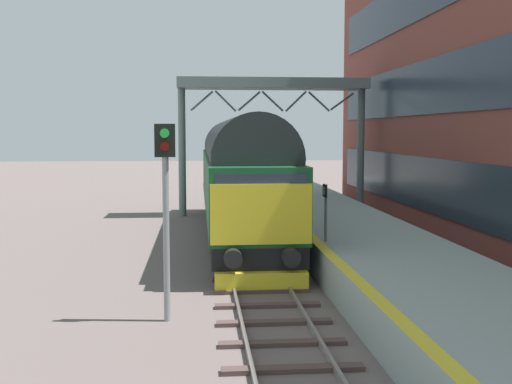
# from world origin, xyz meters

# --- Properties ---
(ground_plane) EXTENTS (140.00, 140.00, 0.00)m
(ground_plane) POSITION_xyz_m (0.00, 0.00, 0.00)
(ground_plane) COLOR #695B58
(ground_plane) RESTS_ON ground
(track_main) EXTENTS (2.50, 60.00, 0.15)m
(track_main) POSITION_xyz_m (0.00, -0.00, 0.05)
(track_main) COLOR gray
(track_main) RESTS_ON ground
(station_platform) EXTENTS (4.00, 44.00, 1.01)m
(station_platform) POSITION_xyz_m (3.60, 0.00, 0.50)
(station_platform) COLOR #96A7A1
(station_platform) RESTS_ON ground
(diesel_locomotive) EXTENTS (2.74, 17.92, 4.68)m
(diesel_locomotive) POSITION_xyz_m (0.00, 4.17, 2.48)
(diesel_locomotive) COLOR black
(diesel_locomotive) RESTS_ON ground
(signal_post_near) EXTENTS (0.44, 0.22, 4.31)m
(signal_post_near) POSITION_xyz_m (-2.32, -7.04, 2.70)
(signal_post_near) COLOR gray
(signal_post_near) RESTS_ON ground
(platform_number_sign) EXTENTS (0.10, 0.44, 1.63)m
(platform_number_sign) POSITION_xyz_m (2.00, -2.95, 2.11)
(platform_number_sign) COLOR slate
(platform_number_sign) RESTS_ON station_platform
(overhead_footbridge) EXTENTS (9.30, 2.00, 6.72)m
(overhead_footbridge) POSITION_xyz_m (2.05, 10.64, 5.97)
(overhead_footbridge) COLOR slate
(overhead_footbridge) RESTS_ON ground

